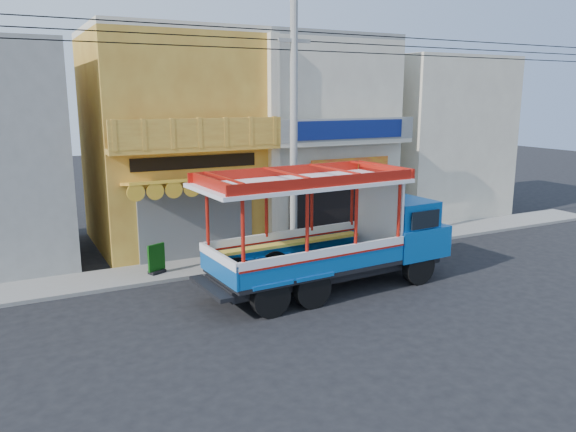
# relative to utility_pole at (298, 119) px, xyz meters

# --- Properties ---
(ground) EXTENTS (90.00, 90.00, 0.00)m
(ground) POSITION_rel_utility_pole_xyz_m (0.85, -3.30, -5.03)
(ground) COLOR black
(ground) RESTS_ON ground
(sidewalk) EXTENTS (30.00, 2.00, 0.12)m
(sidewalk) POSITION_rel_utility_pole_xyz_m (0.85, 0.70, -4.97)
(sidewalk) COLOR slate
(sidewalk) RESTS_ON ground
(shophouse_left) EXTENTS (6.00, 7.50, 8.24)m
(shophouse_left) POSITION_rel_utility_pole_xyz_m (-3.15, 4.66, -0.92)
(shophouse_left) COLOR #B67828
(shophouse_left) RESTS_ON ground
(shophouse_right) EXTENTS (6.00, 6.75, 8.24)m
(shophouse_right) POSITION_rel_utility_pole_xyz_m (2.85, 4.66, -0.93)
(shophouse_right) COLOR beige
(shophouse_right) RESTS_ON ground
(party_pilaster) EXTENTS (0.35, 0.30, 8.00)m
(party_pilaster) POSITION_rel_utility_pole_xyz_m (-0.15, 1.55, -1.03)
(party_pilaster) COLOR beige
(party_pilaster) RESTS_ON ground
(filler_building_right) EXTENTS (6.00, 6.00, 7.60)m
(filler_building_right) POSITION_rel_utility_pole_xyz_m (9.85, 4.70, -1.23)
(filler_building_right) COLOR beige
(filler_building_right) RESTS_ON ground
(utility_pole) EXTENTS (28.00, 0.26, 9.00)m
(utility_pole) POSITION_rel_utility_pole_xyz_m (0.00, 0.00, 0.00)
(utility_pole) COLOR gray
(utility_pole) RESTS_ON ground
(songthaew_truck) EXTENTS (8.09, 3.05, 3.71)m
(songthaew_truck) POSITION_rel_utility_pole_xyz_m (-0.00, -3.10, -3.24)
(songthaew_truck) COLOR black
(songthaew_truck) RESTS_ON ground
(green_sign) EXTENTS (0.62, 0.49, 0.98)m
(green_sign) POSITION_rel_utility_pole_xyz_m (-4.96, 0.47, -4.50)
(green_sign) COLOR black
(green_sign) RESTS_ON sidewalk
(potted_plant_a) EXTENTS (1.23, 1.15, 1.10)m
(potted_plant_a) POSITION_rel_utility_pole_xyz_m (3.59, 0.87, -4.36)
(potted_plant_a) COLOR #17531D
(potted_plant_a) RESTS_ON sidewalk
(potted_plant_b) EXTENTS (0.66, 0.66, 0.93)m
(potted_plant_b) POSITION_rel_utility_pole_xyz_m (3.62, 0.44, -4.44)
(potted_plant_b) COLOR #17531D
(potted_plant_b) RESTS_ON sidewalk
(potted_plant_c) EXTENTS (0.68, 0.68, 0.92)m
(potted_plant_c) POSITION_rel_utility_pole_xyz_m (6.12, 1.12, -4.45)
(potted_plant_c) COLOR #17531D
(potted_plant_c) RESTS_ON sidewalk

